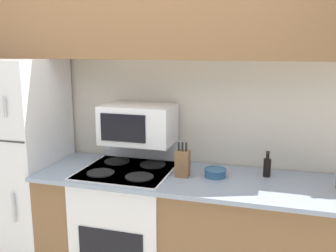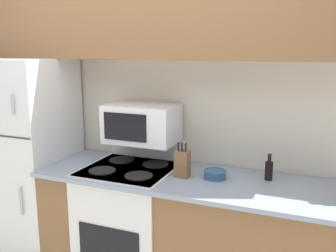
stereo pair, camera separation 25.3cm
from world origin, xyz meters
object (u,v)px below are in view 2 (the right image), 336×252
Objects in this scene: stove at (131,225)px; bowl at (215,174)px; microwave at (142,123)px; refrigerator at (26,163)px; knife_block at (182,164)px; bottle_soy_sauce at (269,170)px.

stove is 0.79m from bowl.
refrigerator is at bearing -172.19° from microwave.
stove is 0.78m from microwave.
stove is 7.07× the size of bowl.
microwave is at bearing 158.11° from knife_block.
bottle_soy_sauce is (0.94, 0.01, -0.25)m from microwave.
refrigerator is at bearing 179.80° from stove.
bottle_soy_sauce is at bearing 15.83° from knife_block.
bowl is at bearing -162.63° from bottle_soy_sauce.
bottle_soy_sauce reaches higher than bowl.
refrigerator is 1.05m from stove.
microwave is 0.97m from bottle_soy_sauce.
microwave is at bearing 7.81° from refrigerator.
stove is at bearing -102.86° from microwave.
refrigerator is 1.40m from knife_block.
stove is at bearing -176.22° from bowl.
bottle_soy_sauce is (0.56, 0.16, -0.02)m from knife_block.
bottle_soy_sauce is at bearing 17.37° from bowl.
knife_block is (0.38, -0.15, -0.22)m from microwave.
bowl is at bearing 13.37° from knife_block.
knife_block is at bearing -166.63° from bowl.
refrigerator is 1.61m from bowl.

